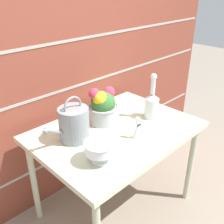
{
  "coord_description": "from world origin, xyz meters",
  "views": [
    {
      "loc": [
        -1.13,
        -1.1,
        1.68
      ],
      "look_at": [
        0.0,
        0.04,
        0.86
      ],
      "focal_mm": 42.0,
      "sensor_mm": 36.0,
      "label": 1
    }
  ],
  "objects_px": {
    "watering_can": "(74,124)",
    "flower_planter": "(103,106)",
    "crystal_pedestal_bowl": "(99,148)",
    "glass_decanter": "(152,103)",
    "figurine_vase": "(137,129)"
  },
  "relations": [
    {
      "from": "watering_can",
      "to": "glass_decanter",
      "type": "bearing_deg",
      "value": -14.94
    },
    {
      "from": "watering_can",
      "to": "figurine_vase",
      "type": "height_order",
      "value": "watering_can"
    },
    {
      "from": "flower_planter",
      "to": "glass_decanter",
      "type": "bearing_deg",
      "value": -32.97
    },
    {
      "from": "figurine_vase",
      "to": "crystal_pedestal_bowl",
      "type": "bearing_deg",
      "value": -177.84
    },
    {
      "from": "flower_planter",
      "to": "figurine_vase",
      "type": "height_order",
      "value": "flower_planter"
    },
    {
      "from": "watering_can",
      "to": "flower_planter",
      "type": "xyz_separation_m",
      "value": [
        0.29,
        0.04,
        0.01
      ]
    },
    {
      "from": "flower_planter",
      "to": "figurine_vase",
      "type": "relative_size",
      "value": 1.73
    },
    {
      "from": "watering_can",
      "to": "figurine_vase",
      "type": "distance_m",
      "value": 0.41
    },
    {
      "from": "crystal_pedestal_bowl",
      "to": "flower_planter",
      "type": "bearing_deg",
      "value": 44.77
    },
    {
      "from": "flower_planter",
      "to": "watering_can",
      "type": "bearing_deg",
      "value": -172.17
    },
    {
      "from": "flower_planter",
      "to": "glass_decanter",
      "type": "distance_m",
      "value": 0.37
    },
    {
      "from": "crystal_pedestal_bowl",
      "to": "figurine_vase",
      "type": "distance_m",
      "value": 0.34
    },
    {
      "from": "watering_can",
      "to": "glass_decanter",
      "type": "distance_m",
      "value": 0.62
    },
    {
      "from": "watering_can",
      "to": "figurine_vase",
      "type": "xyz_separation_m",
      "value": [
        0.3,
        -0.27,
        -0.05
      ]
    },
    {
      "from": "flower_planter",
      "to": "glass_decanter",
      "type": "xyz_separation_m",
      "value": [
        0.31,
        -0.2,
        -0.01
      ]
    }
  ]
}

